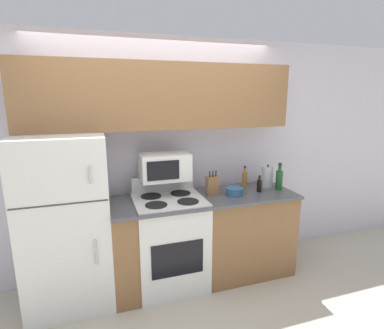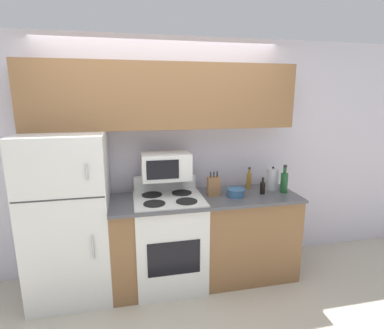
{
  "view_description": "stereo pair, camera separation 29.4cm",
  "coord_description": "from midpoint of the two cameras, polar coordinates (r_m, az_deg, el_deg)",
  "views": [
    {
      "loc": [
        -0.66,
        -2.46,
        1.94
      ],
      "look_at": [
        0.23,
        0.27,
        1.28
      ],
      "focal_mm": 28.0,
      "sensor_mm": 36.0,
      "label": 1
    },
    {
      "loc": [
        -0.38,
        -2.54,
        1.94
      ],
      "look_at": [
        0.23,
        0.27,
        1.28
      ],
      "focal_mm": 28.0,
      "sensor_mm": 36.0,
      "label": 2
    }
  ],
  "objects": [
    {
      "name": "upper_cabinets",
      "position": [
        3.07,
        -2.5,
        12.85
      ],
      "size": [
        2.69,
        0.32,
        0.64
      ],
      "color": "brown",
      "rests_on": "refrigerator"
    },
    {
      "name": "stove",
      "position": [
        3.19,
        -1.6,
        -14.26
      ],
      "size": [
        0.69,
        0.63,
        1.11
      ],
      "color": "silver",
      "rests_on": "ground_plane"
    },
    {
      "name": "kettle",
      "position": [
        3.45,
        17.47,
        -2.67
      ],
      "size": [
        0.13,
        0.13,
        0.26
      ],
      "color": "#B7B7BC",
      "rests_on": "lower_cabinets"
    },
    {
      "name": "knife_block",
      "position": [
        3.11,
        6.83,
        -4.15
      ],
      "size": [
        0.12,
        0.08,
        0.26
      ],
      "color": "brown",
      "rests_on": "lower_cabinets"
    },
    {
      "name": "microwave",
      "position": [
        3.05,
        -2.28,
        -0.32
      ],
      "size": [
        0.49,
        0.32,
        0.27
      ],
      "color": "silver",
      "rests_on": "stove"
    },
    {
      "name": "bottle_wine_green",
      "position": [
        3.38,
        19.57,
        -3.15
      ],
      "size": [
        0.08,
        0.08,
        0.3
      ],
      "color": "#194C23",
      "rests_on": "lower_cabinets"
    },
    {
      "name": "ground_plane",
      "position": [
        3.2,
        -0.37,
        -24.39
      ],
      "size": [
        12.0,
        12.0,
        0.0
      ],
      "primitive_type": "plane",
      "color": "beige"
    },
    {
      "name": "lower_cabinets",
      "position": [
        3.29,
        5.16,
        -13.79
      ],
      "size": [
        1.93,
        0.65,
        0.93
      ],
      "color": "brown",
      "rests_on": "ground_plane"
    },
    {
      "name": "bowl",
      "position": [
        3.13,
        11.01,
        -5.25
      ],
      "size": [
        0.19,
        0.19,
        0.08
      ],
      "color": "#335B84",
      "rests_on": "lower_cabinets"
    },
    {
      "name": "bottle_soy_sauce",
      "position": [
        3.27,
        15.82,
        -4.26
      ],
      "size": [
        0.05,
        0.05,
        0.18
      ],
      "color": "black",
      "rests_on": "lower_cabinets"
    },
    {
      "name": "refrigerator",
      "position": [
        3.09,
        -19.83,
        -9.44
      ],
      "size": [
        0.76,
        0.7,
        1.62
      ],
      "color": "silver",
      "rests_on": "ground_plane"
    },
    {
      "name": "bottle_vinegar",
      "position": [
        3.42,
        13.23,
        -2.94
      ],
      "size": [
        0.06,
        0.06,
        0.24
      ],
      "color": "olive",
      "rests_on": "lower_cabinets"
    },
    {
      "name": "wall_back",
      "position": [
        3.32,
        -2.93,
        1.29
      ],
      "size": [
        8.0,
        0.05,
        2.55
      ],
      "color": "silver",
      "rests_on": "ground_plane"
    }
  ]
}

